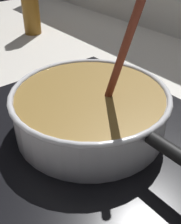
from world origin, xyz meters
TOP-DOWN VIEW (x-y plane):
  - ground at (0.00, 0.00)m, footprint 2.40×1.60m
  - hob_plate at (0.00, 0.17)m, footprint 0.56×0.48m
  - burner_ring at (0.00, 0.17)m, footprint 0.16×0.16m
  - spare_burner at (-0.16, 0.17)m, footprint 0.14×0.14m
  - cooking_pan at (0.00, 0.17)m, footprint 0.44×0.31m
  - sauce_bottle at (-0.63, 0.39)m, footprint 0.06×0.06m

SIDE VIEW (x-z plane):
  - ground at x=0.00m, z-range -0.04..0.00m
  - hob_plate at x=0.00m, z-range 0.00..0.01m
  - spare_burner at x=-0.16m, z-range 0.01..0.02m
  - burner_ring at x=0.00m, z-range 0.01..0.02m
  - cooking_pan at x=0.00m, z-range -0.09..0.20m
  - sauce_bottle at x=-0.63m, z-range -0.02..0.26m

